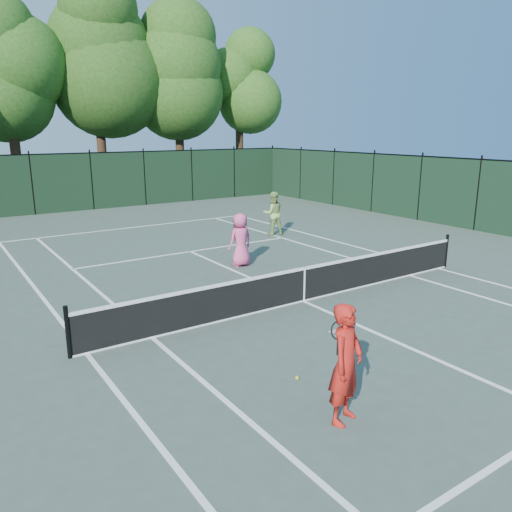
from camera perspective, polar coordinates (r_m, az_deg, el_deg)
ground at (r=12.87m, az=5.46°, el=-5.17°), size 90.00×90.00×0.00m
sideline_doubles_left at (r=10.52m, az=-18.77°, el=-10.53°), size 0.10×23.77×0.01m
sideline_doubles_right at (r=16.76m, az=20.12°, el=-1.35°), size 0.10×23.77×0.01m
sideline_singles_left at (r=10.90m, az=-11.75°, el=-9.14°), size 0.10×23.77×0.01m
sideline_singles_right at (r=15.70m, az=17.16°, el=-2.14°), size 0.10×23.77×0.01m
baseline_far at (r=22.99m, az=-13.69°, el=3.22°), size 10.97×0.10×0.01m
service_line_far at (r=18.06m, az=-7.52°, el=0.51°), size 8.23×0.10×0.01m
center_service_line at (r=12.87m, az=5.46°, el=-5.16°), size 0.10×12.80×0.01m
tennis_net at (r=12.72m, az=5.51°, el=-3.15°), size 11.69×0.09×1.06m
fence_far at (r=28.54m, az=-18.25°, el=8.06°), size 24.00×0.05×3.00m
tree_2 at (r=31.67m, az=-26.75°, el=19.17°), size 6.00×6.00×12.40m
tree_3 at (r=33.43m, az=-18.02°, el=21.84°), size 7.00×7.00×14.45m
tree_4 at (r=34.48m, az=-9.03°, el=20.63°), size 6.20×6.20×12.97m
tree_5 at (r=37.28m, az=-1.96°, el=19.64°), size 5.80×5.80×12.23m
coach at (r=7.63m, az=10.25°, el=-12.02°), size 0.84×0.88×1.86m
player_pink at (r=15.89m, az=-1.77°, el=1.87°), size 0.88×0.62×1.71m
player_green at (r=20.62m, az=1.97°, el=4.89°), size 1.04×0.92×1.79m
loose_ball_midcourt at (r=9.07m, az=4.73°, el=-13.71°), size 0.07×0.07×0.07m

